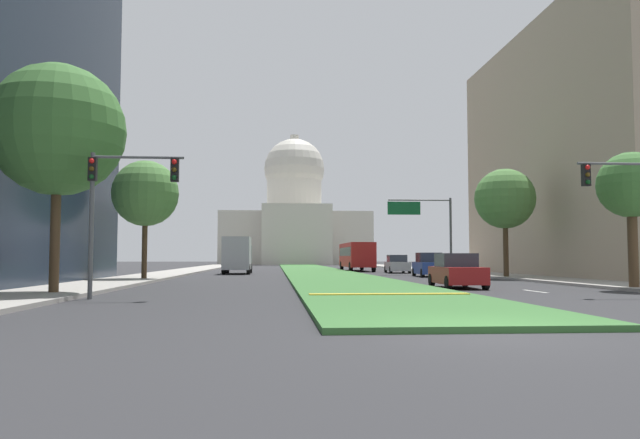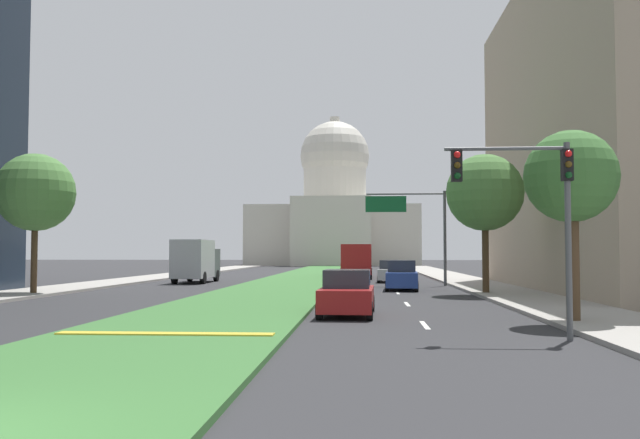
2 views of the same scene
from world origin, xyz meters
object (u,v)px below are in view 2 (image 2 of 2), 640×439
(sedan_distant, at_px, (391,272))
(sedan_midblock, at_px, (402,276))
(traffic_light_near_right, at_px, (535,196))
(street_tree_right_mid, at_px, (485,193))
(city_bus, at_px, (357,258))
(box_truck_delivery, at_px, (196,260))
(street_tree_left_mid, at_px, (35,193))
(sedan_lead_stopped, at_px, (347,294))
(street_tree_right_near, at_px, (571,179))
(capitol_building, at_px, (335,217))
(overhead_guide_sign, at_px, (415,218))

(sedan_distant, bearing_deg, sedan_midblock, -88.77)
(traffic_light_near_right, xyz_separation_m, street_tree_right_mid, (2.02, 18.55, 1.69))
(street_tree_right_mid, distance_m, city_bus, 25.06)
(sedan_distant, distance_m, box_truck_delivery, 14.83)
(street_tree_left_mid, relative_size, sedan_distant, 1.65)
(sedan_lead_stopped, height_order, box_truck_delivery, box_truck_delivery)
(city_bus, bearing_deg, traffic_light_near_right, -83.10)
(street_tree_right_mid, bearing_deg, sedan_lead_stopped, -120.72)
(street_tree_right_mid, relative_size, sedan_midblock, 1.71)
(sedan_lead_stopped, relative_size, sedan_distant, 0.93)
(street_tree_right_near, distance_m, street_tree_left_mid, 27.30)
(traffic_light_near_right, relative_size, box_truck_delivery, 0.81)
(capitol_building, bearing_deg, box_truck_delivery, -95.81)
(capitol_building, height_order, sedan_lead_stopped, capitol_building)
(capitol_building, height_order, street_tree_right_mid, capitol_building)
(city_bus, bearing_deg, box_truck_delivery, -138.87)
(street_tree_left_mid, bearing_deg, box_truck_delivery, 72.13)
(street_tree_right_near, relative_size, street_tree_right_mid, 0.82)
(sedan_lead_stopped, height_order, sedan_distant, sedan_distant)
(traffic_light_near_right, height_order, sedan_distant, traffic_light_near_right)
(sedan_lead_stopped, xyz_separation_m, box_truck_delivery, (-11.99, 25.27, 0.90))
(sedan_lead_stopped, xyz_separation_m, city_bus, (-0.00, 35.74, 0.99))
(traffic_light_near_right, relative_size, street_tree_left_mid, 0.69)
(street_tree_right_near, bearing_deg, sedan_lead_stopped, 159.63)
(traffic_light_near_right, bearing_deg, capitol_building, 95.34)
(street_tree_right_near, height_order, sedan_distant, street_tree_right_near)
(traffic_light_near_right, distance_m, street_tree_right_mid, 18.74)
(street_tree_right_near, xyz_separation_m, street_tree_right_mid, (-0.09, 14.69, 0.84))
(street_tree_right_mid, xyz_separation_m, box_truck_delivery, (-19.12, 13.26, -3.81))
(box_truck_delivery, distance_m, city_bus, 15.92)
(street_tree_right_mid, bearing_deg, sedan_distant, 106.27)
(sedan_distant, xyz_separation_m, city_bus, (-2.68, 8.45, 0.98))
(traffic_light_near_right, bearing_deg, overhead_guide_sign, 92.03)
(capitol_building, bearing_deg, overhead_guide_sign, -83.44)
(sedan_midblock, height_order, sedan_distant, sedan_midblock)
(street_tree_right_near, relative_size, sedan_lead_stopped, 1.45)
(box_truck_delivery, bearing_deg, sedan_distant, 7.84)
(capitol_building, distance_m, city_bus, 62.49)
(street_tree_right_near, relative_size, sedan_midblock, 1.40)
(capitol_building, distance_m, overhead_guide_sign, 76.59)
(street_tree_right_mid, bearing_deg, sedan_midblock, 133.51)
(capitol_building, bearing_deg, sedan_lead_stopped, -87.29)
(street_tree_left_mid, bearing_deg, traffic_light_near_right, -37.15)
(capitol_building, bearing_deg, street_tree_right_near, -83.27)
(box_truck_delivery, bearing_deg, overhead_guide_sign, -12.52)
(traffic_light_near_right, xyz_separation_m, city_bus, (-5.12, 42.28, -2.03))
(sedan_lead_stopped, bearing_deg, sedan_distant, 84.40)
(sedan_lead_stopped, bearing_deg, overhead_guide_sign, 79.26)
(capitol_building, distance_m, sedan_lead_stopped, 98.11)
(street_tree_right_mid, bearing_deg, city_bus, 106.73)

